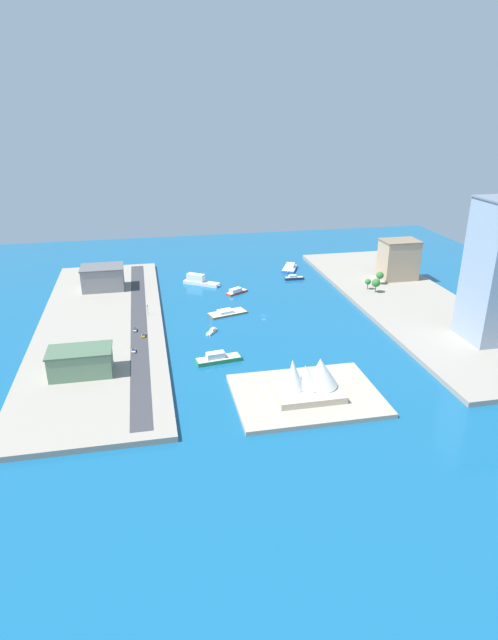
{
  "coord_description": "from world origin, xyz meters",
  "views": [
    {
      "loc": [
        68.35,
        289.44,
        119.16
      ],
      "look_at": [
        12.62,
        16.8,
        4.91
      ],
      "focal_mm": 29.53,
      "sensor_mm": 36.0,
      "label": 1
    }
  ],
  "objects_px": {
    "catamaran_blue": "(290,268)",
    "patrol_launch_navy": "(294,278)",
    "opera_landmark": "(310,379)",
    "ferry_white_commuter": "(199,281)",
    "taxi_yellow_cab": "(143,335)",
    "sedan_silver": "(135,330)",
    "terminal_long_green": "(81,362)",
    "van_white": "(133,351)",
    "tugboat_red": "(236,291)",
    "apartment_midrise_tan": "(398,259)",
    "sailboat_small_white": "(212,332)",
    "ferry_green_doubledeck": "(218,358)",
    "warehouse_low_gray": "(103,278)",
    "barge_flat_brown": "(227,313)",
    "traffic_light_waterfront": "(148,308)"
  },
  "relations": [
    {
      "from": "terminal_long_green",
      "to": "sedan_silver",
      "type": "xyz_separation_m",
      "value": [
        -24.29,
        -45.89,
        -5.35
      ]
    },
    {
      "from": "ferry_green_doubledeck",
      "to": "catamaran_blue",
      "type": "bearing_deg",
      "value": -118.22
    },
    {
      "from": "tugboat_red",
      "to": "sedan_silver",
      "type": "relative_size",
      "value": 3.47
    },
    {
      "from": "ferry_green_doubledeck",
      "to": "sedan_silver",
      "type": "height_order",
      "value": "ferry_green_doubledeck"
    },
    {
      "from": "ferry_green_doubledeck",
      "to": "traffic_light_waterfront",
      "type": "bearing_deg",
      "value": -62.98
    },
    {
      "from": "barge_flat_brown",
      "to": "van_white",
      "type": "distance_m",
      "value": 74.48
    },
    {
      "from": "catamaran_blue",
      "to": "warehouse_low_gray",
      "type": "distance_m",
      "value": 141.26
    },
    {
      "from": "opera_landmark",
      "to": "patrol_launch_navy",
      "type": "bearing_deg",
      "value": -103.82
    },
    {
      "from": "patrol_launch_navy",
      "to": "sedan_silver",
      "type": "relative_size",
      "value": 3.27
    },
    {
      "from": "warehouse_low_gray",
      "to": "apartment_midrise_tan",
      "type": "distance_m",
      "value": 207.48
    },
    {
      "from": "opera_landmark",
      "to": "catamaran_blue",
      "type": "bearing_deg",
      "value": -103.08
    },
    {
      "from": "ferry_green_doubledeck",
      "to": "opera_landmark",
      "type": "bearing_deg",
      "value": 129.24
    },
    {
      "from": "ferry_white_commuter",
      "to": "traffic_light_waterfront",
      "type": "height_order",
      "value": "traffic_light_waterfront"
    },
    {
      "from": "catamaran_blue",
      "to": "van_white",
      "type": "xyz_separation_m",
      "value": [
        119.0,
        131.08,
        1.94
      ]
    },
    {
      "from": "van_white",
      "to": "tugboat_red",
      "type": "bearing_deg",
      "value": -128.8
    },
    {
      "from": "ferry_white_commuter",
      "to": "opera_landmark",
      "type": "bearing_deg",
      "value": 100.1
    },
    {
      "from": "ferry_green_doubledeck",
      "to": "tugboat_red",
      "type": "height_order",
      "value": "ferry_green_doubledeck"
    },
    {
      "from": "apartment_midrise_tan",
      "to": "taxi_yellow_cab",
      "type": "relative_size",
      "value": 6.09
    },
    {
      "from": "tugboat_red",
      "to": "opera_landmark",
      "type": "relative_size",
      "value": 0.55
    },
    {
      "from": "opera_landmark",
      "to": "ferry_white_commuter",
      "type": "bearing_deg",
      "value": -79.9
    },
    {
      "from": "sailboat_small_white",
      "to": "traffic_light_waterfront",
      "type": "bearing_deg",
      "value": -39.35
    },
    {
      "from": "catamaran_blue",
      "to": "apartment_midrise_tan",
      "type": "height_order",
      "value": "apartment_midrise_tan"
    },
    {
      "from": "ferry_white_commuter",
      "to": "van_white",
      "type": "bearing_deg",
      "value": 67.22
    },
    {
      "from": "barge_flat_brown",
      "to": "tugboat_red",
      "type": "bearing_deg",
      "value": -108.96
    },
    {
      "from": "taxi_yellow_cab",
      "to": "van_white",
      "type": "relative_size",
      "value": 1.06
    },
    {
      "from": "catamaran_blue",
      "to": "terminal_long_green",
      "type": "distance_m",
      "value": 206.89
    },
    {
      "from": "ferry_green_doubledeck",
      "to": "catamaran_blue",
      "type": "xyz_separation_m",
      "value": [
        -77.77,
        -144.95,
        -0.19
      ]
    },
    {
      "from": "terminal_long_green",
      "to": "barge_flat_brown",
      "type": "bearing_deg",
      "value": -139.65
    },
    {
      "from": "tugboat_red",
      "to": "traffic_light_waterfront",
      "type": "relative_size",
      "value": 2.46
    },
    {
      "from": "sailboat_small_white",
      "to": "warehouse_low_gray",
      "type": "xyz_separation_m",
      "value": [
        62.59,
        -83.76,
        9.59
      ]
    },
    {
      "from": "ferry_white_commuter",
      "to": "terminal_long_green",
      "type": "bearing_deg",
      "value": 61.53
    },
    {
      "from": "taxi_yellow_cab",
      "to": "terminal_long_green",
      "type": "bearing_deg",
      "value": 52.37
    },
    {
      "from": "warehouse_low_gray",
      "to": "apartment_midrise_tan",
      "type": "xyz_separation_m",
      "value": [
        -206.58,
        18.36,
        6.15
      ]
    },
    {
      "from": "ferry_white_commuter",
      "to": "tugboat_red",
      "type": "bearing_deg",
      "value": 132.75
    },
    {
      "from": "traffic_light_waterfront",
      "to": "ferry_white_commuter",
      "type": "bearing_deg",
      "value": -122.19
    },
    {
      "from": "apartment_midrise_tan",
      "to": "opera_landmark",
      "type": "relative_size",
      "value": 0.97
    },
    {
      "from": "catamaran_blue",
      "to": "patrol_launch_navy",
      "type": "bearing_deg",
      "value": 81.95
    },
    {
      "from": "taxi_yellow_cab",
      "to": "apartment_midrise_tan",
      "type": "bearing_deg",
      "value": -159.26
    },
    {
      "from": "patrol_launch_navy",
      "to": "taxi_yellow_cab",
      "type": "xyz_separation_m",
      "value": [
        110.26,
        87.78,
        2.08
      ]
    },
    {
      "from": "sedan_silver",
      "to": "traffic_light_waterfront",
      "type": "bearing_deg",
      "value": -108.85
    },
    {
      "from": "tugboat_red",
      "to": "traffic_light_waterfront",
      "type": "bearing_deg",
      "value": 30.37
    },
    {
      "from": "ferry_green_doubledeck",
      "to": "sedan_silver",
      "type": "distance_m",
      "value": 57.68
    },
    {
      "from": "apartment_midrise_tan",
      "to": "sailboat_small_white",
      "type": "bearing_deg",
      "value": 24.43
    },
    {
      "from": "catamaran_blue",
      "to": "van_white",
      "type": "distance_m",
      "value": 177.05
    },
    {
      "from": "barge_flat_brown",
      "to": "apartment_midrise_tan",
      "type": "height_order",
      "value": "apartment_midrise_tan"
    },
    {
      "from": "ferry_green_doubledeck",
      "to": "terminal_long_green",
      "type": "relative_size",
      "value": 0.83
    },
    {
      "from": "ferry_white_commuter",
      "to": "van_white",
      "type": "xyz_separation_m",
      "value": [
        46.06,
        109.67,
        0.7
      ]
    },
    {
      "from": "tugboat_red",
      "to": "warehouse_low_gray",
      "type": "bearing_deg",
      "value": -13.06
    },
    {
      "from": "sedan_silver",
      "to": "patrol_launch_navy",
      "type": "bearing_deg",
      "value": -145.38
    },
    {
      "from": "taxi_yellow_cab",
      "to": "opera_landmark",
      "type": "xyz_separation_m",
      "value": [
        -70.31,
        74.55,
        5.51
      ]
    }
  ]
}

